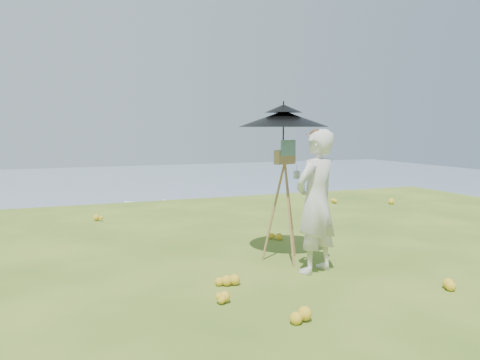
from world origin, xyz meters
name	(u,v)px	position (x,y,z in m)	size (l,w,h in m)	color
ground	(363,277)	(0.00, 0.00, 0.00)	(14.00, 14.00, 0.00)	#41621C
shoreline_tier	(85,354)	(0.00, 75.00, -36.00)	(170.00, 28.00, 8.00)	#6B6355
bay_water	(64,202)	(0.00, 240.00, -34.00)	(700.00, 700.00, 0.00)	slate
slope_trees	(106,328)	(0.00, 35.00, -15.00)	(110.00, 50.00, 6.00)	#255419
harbor_town	(84,317)	(0.00, 75.00, -29.50)	(110.00, 22.00, 5.00)	silver
moored_boats	(29,238)	(-12.50, 161.00, -33.65)	(140.00, 140.00, 0.70)	white
wildflowers	(351,267)	(0.00, 0.25, 0.06)	(10.00, 10.50, 0.12)	gold
painter	(316,202)	(-0.44, 0.40, 0.89)	(0.65, 0.43, 1.79)	beige
field_easel	(284,201)	(-0.58, 1.00, 0.82)	(0.62, 0.62, 1.65)	#8E5D3B
sun_umbrella	(283,132)	(-0.59, 1.02, 1.76)	(1.21, 1.21, 0.80)	black
painter_cap	(317,133)	(-0.44, 0.40, 1.74)	(0.19, 0.23, 0.10)	#D6757C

